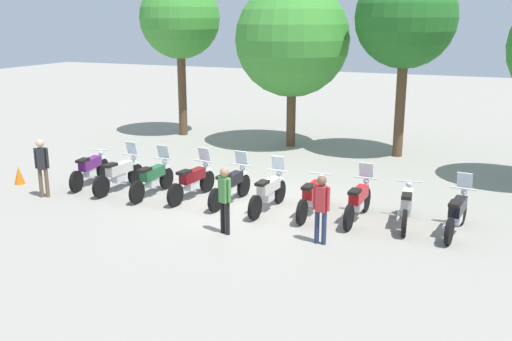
# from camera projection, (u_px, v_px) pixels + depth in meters

# --- Properties ---
(ground_plane) EXTENTS (80.00, 80.00, 0.00)m
(ground_plane) POSITION_uv_depth(u_px,v_px,m) (249.00, 207.00, 15.72)
(ground_plane) COLOR gray
(motorcycle_0) EXTENTS (0.62, 2.18, 0.99)m
(motorcycle_0) POSITION_uv_depth(u_px,v_px,m) (90.00, 169.00, 17.68)
(motorcycle_0) COLOR black
(motorcycle_0) RESTS_ON ground_plane
(motorcycle_1) EXTENTS (0.62, 2.19, 1.37)m
(motorcycle_1) POSITION_uv_depth(u_px,v_px,m) (119.00, 174.00, 17.09)
(motorcycle_1) COLOR black
(motorcycle_1) RESTS_ON ground_plane
(motorcycle_2) EXTENTS (0.62, 2.19, 1.37)m
(motorcycle_2) POSITION_uv_depth(u_px,v_px,m) (153.00, 178.00, 16.60)
(motorcycle_2) COLOR black
(motorcycle_2) RESTS_ON ground_plane
(motorcycle_3) EXTENTS (0.65, 2.19, 1.37)m
(motorcycle_3) POSITION_uv_depth(u_px,v_px,m) (192.00, 181.00, 16.33)
(motorcycle_3) COLOR black
(motorcycle_3) RESTS_ON ground_plane
(motorcycle_4) EXTENTS (0.62, 2.19, 1.37)m
(motorcycle_4) POSITION_uv_depth(u_px,v_px,m) (231.00, 185.00, 15.91)
(motorcycle_4) COLOR black
(motorcycle_4) RESTS_ON ground_plane
(motorcycle_5) EXTENTS (0.62, 2.19, 1.37)m
(motorcycle_5) POSITION_uv_depth(u_px,v_px,m) (268.00, 192.00, 15.32)
(motorcycle_5) COLOR black
(motorcycle_5) RESTS_ON ground_plane
(motorcycle_6) EXTENTS (0.62, 2.19, 0.99)m
(motorcycle_6) POSITION_uv_depth(u_px,v_px,m) (313.00, 196.00, 14.98)
(motorcycle_6) COLOR black
(motorcycle_6) RESTS_ON ground_plane
(motorcycle_7) EXTENTS (0.62, 2.19, 1.37)m
(motorcycle_7) POSITION_uv_depth(u_px,v_px,m) (358.00, 200.00, 14.58)
(motorcycle_7) COLOR black
(motorcycle_7) RESTS_ON ground_plane
(motorcycle_8) EXTENTS (0.62, 2.19, 0.99)m
(motorcycle_8) POSITION_uv_depth(u_px,v_px,m) (407.00, 205.00, 14.24)
(motorcycle_8) COLOR black
(motorcycle_8) RESTS_ON ground_plane
(motorcycle_9) EXTENTS (0.65, 2.19, 1.37)m
(motorcycle_9) POSITION_uv_depth(u_px,v_px,m) (457.00, 213.00, 13.67)
(motorcycle_9) COLOR black
(motorcycle_9) RESTS_ON ground_plane
(person_0) EXTENTS (0.40, 0.22, 1.60)m
(person_0) POSITION_uv_depth(u_px,v_px,m) (321.00, 205.00, 12.94)
(person_0) COLOR #232D4C
(person_0) RESTS_ON ground_plane
(person_1) EXTENTS (0.40, 0.28, 1.62)m
(person_1) POSITION_uv_depth(u_px,v_px,m) (225.00, 196.00, 13.55)
(person_1) COLOR black
(person_1) RESTS_ON ground_plane
(person_2) EXTENTS (0.40, 0.30, 1.69)m
(person_2) POSITION_uv_depth(u_px,v_px,m) (42.00, 164.00, 16.33)
(person_2) COLOR brown
(person_2) RESTS_ON ground_plane
(tree_0) EXTENTS (3.36, 3.36, 6.63)m
(tree_0) POSITION_uv_depth(u_px,v_px,m) (180.00, 19.00, 24.10)
(tree_0) COLOR brown
(tree_0) RESTS_ON ground_plane
(tree_1) EXTENTS (4.39, 4.39, 6.37)m
(tree_1) POSITION_uv_depth(u_px,v_px,m) (292.00, 40.00, 22.09)
(tree_1) COLOR brown
(tree_1) RESTS_ON ground_plane
(tree_2) EXTENTS (3.56, 3.56, 6.76)m
(tree_2) POSITION_uv_depth(u_px,v_px,m) (406.00, 18.00, 20.19)
(tree_2) COLOR brown
(tree_2) RESTS_ON ground_plane
(traffic_cone) EXTENTS (0.32, 0.32, 0.55)m
(traffic_cone) POSITION_uv_depth(u_px,v_px,m) (19.00, 175.00, 17.82)
(traffic_cone) COLOR orange
(traffic_cone) RESTS_ON ground_plane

